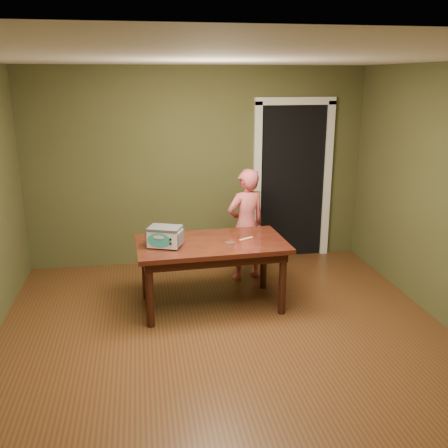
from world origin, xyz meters
name	(u,v)px	position (x,y,z in m)	size (l,w,h in m)	color
floor	(232,353)	(0.00, 0.00, 0.00)	(5.00, 5.00, 0.00)	#543718
room_shell	(233,171)	(0.00, 0.00, 1.71)	(4.52, 5.02, 2.61)	#494A27
doorway	(286,178)	(1.30, 2.78, 1.06)	(1.10, 0.66, 2.25)	black
dining_table	(211,250)	(-0.04, 1.03, 0.65)	(1.64, 0.97, 0.75)	#350F0C
toy_oven	(165,236)	(-0.54, 0.95, 0.87)	(0.40, 0.34, 0.22)	#4C4F54
baking_pan	(230,243)	(0.14, 0.91, 0.76)	(0.10, 0.10, 0.02)	silver
spatula	(246,239)	(0.35, 1.06, 0.75)	(0.18, 0.03, 0.01)	#F2D769
child	(246,225)	(0.50, 1.74, 0.70)	(0.51, 0.34, 1.40)	#CE5559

